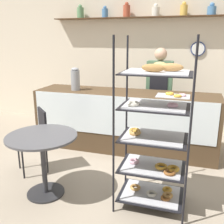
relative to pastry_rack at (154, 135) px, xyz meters
The scene contains 9 objects.
ground_plane 1.15m from the pastry_rack, 152.86° to the left, with size 14.00×14.00×0.00m, color gray.
back_wall 2.90m from the pastry_rack, 104.17° to the left, with size 10.00×0.30×2.70m.
display_counter 1.64m from the pastry_rack, 115.80° to the left, with size 3.00×0.73×0.99m.
pastry_rack is the anchor object (origin of this frame).
person_worker 2.09m from the pastry_rack, 96.18° to the left, with size 0.45×0.23×1.68m.
cafe_table 1.30m from the pastry_rack, behind, with size 0.82×0.82×0.76m.
cafe_chair 1.74m from the pastry_rack, 168.40° to the left, with size 0.54×0.54×0.89m.
coffee_carafe 2.08m from the pastry_rack, 138.42° to the left, with size 0.15×0.15×0.38m.
donut_tray_counter 1.36m from the pastry_rack, 85.89° to the left, with size 0.49×0.33×0.05m.
Camera 1 is at (1.05, -2.98, 1.83)m, focal length 42.00 mm.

